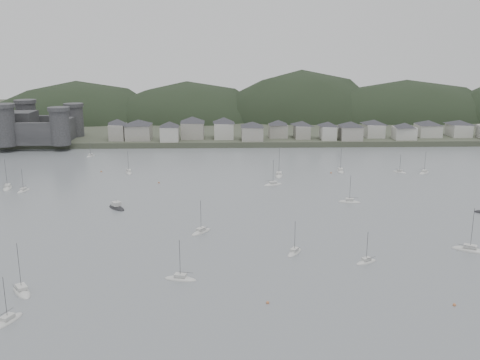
{
  "coord_description": "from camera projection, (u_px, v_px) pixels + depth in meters",
  "views": [
    {
      "loc": [
        -5.85,
        -113.23,
        53.57
      ],
      "look_at": [
        0.0,
        75.0,
        6.0
      ],
      "focal_mm": 39.6,
      "sensor_mm": 36.0,
      "label": 1
    }
  ],
  "objects": [
    {
      "name": "waterfront_town",
      "position": [
        323.0,
        128.0,
        300.1
      ],
      "size": [
        451.48,
        28.46,
        12.92
      ],
      "color": "gray",
      "rests_on": "far_shore_land"
    },
    {
      "name": "mooring_buoys",
      "position": [
        240.0,
        215.0,
        173.23
      ],
      "size": [
        176.86,
        127.97,
        0.7
      ],
      "color": "#B86A3D",
      "rests_on": "ground"
    },
    {
      "name": "forested_ridge",
      "position": [
        238.0,
        138.0,
        387.0
      ],
      "size": [
        851.55,
        103.94,
        102.57
      ],
      "color": "black",
      "rests_on": "ground"
    },
    {
      "name": "far_shore_land",
      "position": [
        231.0,
        116.0,
        408.53
      ],
      "size": [
        900.0,
        250.0,
        3.0
      ],
      "primitive_type": "cube",
      "color": "#383D2D",
      "rests_on": "ground"
    },
    {
      "name": "moored_fleet",
      "position": [
        227.0,
        211.0,
        177.3
      ],
      "size": [
        261.87,
        174.63,
        13.32
      ],
      "color": "beige",
      "rests_on": "ground"
    },
    {
      "name": "ground",
      "position": [
        250.0,
        284.0,
        123.02
      ],
      "size": [
        900.0,
        900.0,
        0.0
      ],
      "primitive_type": "plane",
      "color": "slate",
      "rests_on": "ground"
    },
    {
      "name": "sailboat_lead",
      "position": [
        201.0,
        232.0,
        156.9
      ],
      "size": [
        6.91,
        7.63,
        10.71
      ],
      "rotation": [
        0.0,
        0.0,
        5.59
      ],
      "color": "beige",
      "rests_on": "ground"
    },
    {
      "name": "castle",
      "position": [
        16.0,
        126.0,
        290.97
      ],
      "size": [
        66.0,
        43.0,
        20.0
      ],
      "color": "#313133",
      "rests_on": "far_shore_land"
    },
    {
      "name": "motor_launch_far",
      "position": [
        117.0,
        208.0,
        180.29
      ],
      "size": [
        7.99,
        8.67,
        4.06
      ],
      "rotation": [
        0.0,
        0.0,
        3.84
      ],
      "color": "black",
      "rests_on": "ground"
    }
  ]
}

